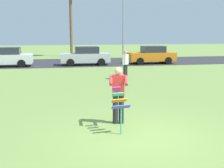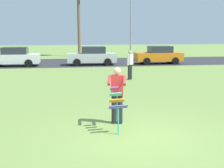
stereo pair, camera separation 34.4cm
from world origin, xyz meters
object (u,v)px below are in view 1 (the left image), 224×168
object	(u,v)px
streetlight_pole	(123,22)
kite_held	(119,102)
person_kite_flyer	(118,93)
parked_car_orange	(152,55)
person_walker_near	(125,64)
parked_car_white	(6,57)
parked_car_silver	(85,56)

from	to	relation	value
streetlight_pole	kite_held	bearing A→B (deg)	-103.41
kite_held	streetlight_pole	xyz separation A→B (m)	(5.76, 24.15, 3.14)
person_kite_flyer	parked_car_orange	world-z (taller)	person_kite_flyer
streetlight_pole	person_walker_near	world-z (taller)	streetlight_pole
person_kite_flyer	streetlight_pole	world-z (taller)	streetlight_pole
streetlight_pole	person_walker_near	size ratio (longest dim) A/B	4.05
parked_car_white	parked_car_silver	bearing A→B (deg)	-0.00
kite_held	parked_car_orange	bearing A→B (deg)	68.19
kite_held	streetlight_pole	size ratio (longest dim) A/B	0.18
person_walker_near	parked_car_white	bearing A→B (deg)	135.02
kite_held	parked_car_white	size ratio (longest dim) A/B	0.30
parked_car_orange	person_walker_near	size ratio (longest dim) A/B	2.43
person_walker_near	parked_car_silver	bearing A→B (deg)	101.04
parked_car_silver	parked_car_orange	size ratio (longest dim) A/B	1.00
kite_held	parked_car_white	xyz separation A→B (m)	(-5.79, 16.90, -0.08)
parked_car_white	kite_held	bearing A→B (deg)	-71.09
parked_car_silver	person_walker_near	xyz separation A→B (m)	(1.58, -8.10, 0.16)
parked_car_orange	person_walker_near	xyz separation A→B (m)	(-4.45, -8.10, 0.16)
person_kite_flyer	person_walker_near	xyz separation A→B (m)	(2.18, 8.04, -0.02)
parked_car_white	person_walker_near	size ratio (longest dim) A/B	2.43
kite_held	person_walker_near	xyz separation A→B (m)	(2.32, 8.80, 0.07)
person_kite_flyer	kite_held	xyz separation A→B (m)	(-0.13, -0.76, -0.09)
parked_car_silver	streetlight_pole	bearing A→B (deg)	55.31
parked_car_silver	person_walker_near	size ratio (longest dim) A/B	2.44
person_kite_flyer	person_walker_near	distance (m)	8.33
person_walker_near	streetlight_pole	bearing A→B (deg)	77.38
parked_car_silver	parked_car_orange	xyz separation A→B (m)	(6.03, 0.00, 0.00)
kite_held	parked_car_silver	distance (m)	16.92
person_kite_flyer	parked_car_silver	bearing A→B (deg)	87.86
parked_car_silver	streetlight_pole	size ratio (longest dim) A/B	0.60
parked_car_white	parked_car_orange	xyz separation A→B (m)	(12.56, -0.00, 0.00)
person_kite_flyer	parked_car_orange	xyz separation A→B (m)	(6.63, 16.14, -0.18)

